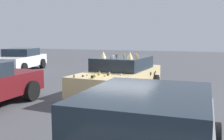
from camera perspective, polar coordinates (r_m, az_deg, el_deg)
The scene contains 3 objects.
ground_plane at distance 9.81m, azimuth 1.65°, elevation -5.30°, with size 60.00×60.00×0.00m, color #47474C.
art_car_decorated at distance 9.74m, azimuth 1.80°, elevation -1.20°, with size 4.66×2.29×1.59m.
parked_sedan_behind_left at distance 17.55m, azimuth -18.89°, elevation 2.12°, with size 4.75×2.76×1.36m.
Camera 1 is at (-9.06, -3.13, 2.12)m, focal length 43.12 mm.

